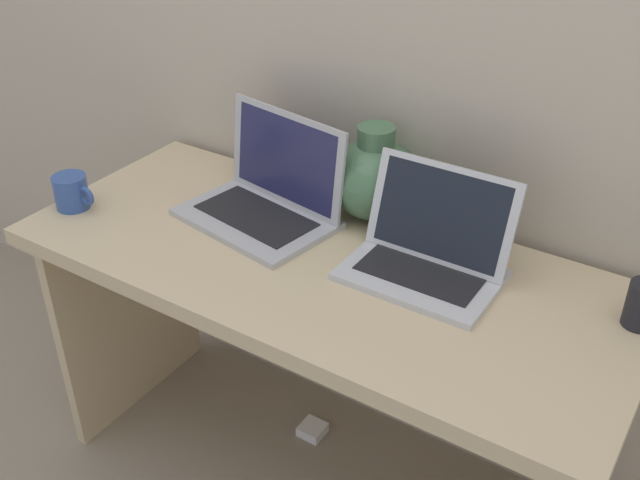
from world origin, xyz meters
TOP-DOWN VIEW (x-y plane):
  - back_wall at (0.00, 0.34)m, footprint 4.40×0.04m
  - desk at (0.00, 0.00)m, footprint 1.38×0.59m
  - laptop_left at (-0.21, 0.10)m, footprint 0.39×0.30m
  - laptop_right at (0.22, 0.09)m, footprint 0.32×0.23m
  - green_vase at (0.00, 0.24)m, footprint 0.21×0.21m
  - coffee_mug at (-0.63, -0.13)m, footprint 0.12×0.08m
  - power_brick at (-0.12, 0.14)m, footprint 0.07×0.07m

SIDE VIEW (x-z plane):
  - power_brick at x=-0.12m, z-range 0.00..0.03m
  - desk at x=0.00m, z-range 0.20..0.93m
  - coffee_mug at x=-0.63m, z-range 0.72..0.81m
  - laptop_right at x=0.22m, z-range 0.67..0.89m
  - laptop_left at x=-0.21m, z-range 0.67..0.91m
  - green_vase at x=0.00m, z-range 0.71..0.94m
  - back_wall at x=0.00m, z-range 0.00..2.40m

